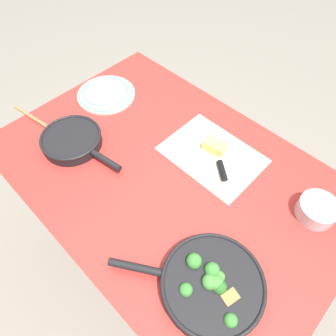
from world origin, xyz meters
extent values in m
plane|color=slate|center=(0.00, 0.00, 0.00)|extent=(14.00, 14.00, 0.00)
cube|color=#B72D28|center=(0.00, 0.00, 0.71)|extent=(1.30, 0.88, 0.03)
cylinder|color=#BCBCC1|center=(-0.59, -0.38, 0.35)|extent=(0.05, 0.05, 0.70)
cylinder|color=#BCBCC1|center=(0.59, -0.38, 0.35)|extent=(0.05, 0.05, 0.70)
cylinder|color=#BCBCC1|center=(0.59, 0.38, 0.35)|extent=(0.05, 0.05, 0.70)
cylinder|color=black|center=(-0.38, 0.21, 0.75)|extent=(0.29, 0.29, 0.04)
torus|color=black|center=(-0.38, 0.21, 0.77)|extent=(0.30, 0.30, 0.01)
cylinder|color=black|center=(-0.19, 0.33, 0.76)|extent=(0.15, 0.11, 0.02)
cylinder|color=#205218|center=(-0.40, 0.21, 0.75)|extent=(0.01, 0.01, 0.02)
sphere|color=#286023|center=(-0.40, 0.21, 0.77)|extent=(0.04, 0.04, 0.04)
cylinder|color=#2C6823|center=(-0.34, 0.27, 0.75)|extent=(0.01, 0.01, 0.02)
sphere|color=#387A33|center=(-0.34, 0.27, 0.77)|extent=(0.04, 0.04, 0.04)
cylinder|color=#2C6823|center=(-0.36, 0.18, 0.75)|extent=(0.02, 0.02, 0.02)
sphere|color=#387A33|center=(-0.36, 0.18, 0.78)|extent=(0.04, 0.04, 0.04)
cylinder|color=#357027|center=(-0.38, 0.18, 0.75)|extent=(0.01, 0.01, 0.02)
sphere|color=#428438|center=(-0.38, 0.18, 0.77)|extent=(0.04, 0.04, 0.04)
cylinder|color=#2C6823|center=(-0.47, 0.25, 0.75)|extent=(0.01, 0.01, 0.02)
sphere|color=#387A33|center=(-0.47, 0.25, 0.77)|extent=(0.04, 0.04, 0.04)
cylinder|color=#357027|center=(-0.37, 0.21, 0.75)|extent=(0.02, 0.02, 0.02)
sphere|color=#428438|center=(-0.37, 0.21, 0.78)|extent=(0.04, 0.04, 0.04)
cylinder|color=#245B1C|center=(-0.38, 0.21, 0.75)|extent=(0.01, 0.01, 0.02)
sphere|color=#2D6B28|center=(-0.38, 0.21, 0.77)|extent=(0.03, 0.03, 0.03)
cylinder|color=#2C6823|center=(-0.30, 0.20, 0.75)|extent=(0.02, 0.02, 0.03)
sphere|color=#387A33|center=(-0.30, 0.20, 0.78)|extent=(0.05, 0.05, 0.05)
cylinder|color=#357027|center=(-0.39, 0.20, 0.75)|extent=(0.02, 0.02, 0.02)
sphere|color=#428438|center=(-0.39, 0.20, 0.78)|extent=(0.04, 0.04, 0.04)
cube|color=#AD7F4C|center=(-0.46, 0.13, 0.75)|extent=(0.04, 0.05, 0.03)
cube|color=#AD7F4C|center=(-0.35, 0.20, 0.75)|extent=(0.04, 0.04, 0.03)
cube|color=#9E703D|center=(-0.44, 0.20, 0.75)|extent=(0.04, 0.05, 0.04)
cube|color=#9E703D|center=(-0.37, 0.22, 0.75)|extent=(0.04, 0.04, 0.03)
cube|color=#AD7F4C|center=(-0.43, 0.21, 0.75)|extent=(0.04, 0.04, 0.03)
cylinder|color=black|center=(0.36, 0.17, 0.75)|extent=(0.23, 0.23, 0.04)
torus|color=black|center=(0.36, 0.17, 0.77)|extent=(0.24, 0.24, 0.01)
cylinder|color=black|center=(0.18, 0.14, 0.76)|extent=(0.14, 0.04, 0.02)
cylinder|color=#DBC156|center=(0.36, 0.17, 0.75)|extent=(0.19, 0.19, 0.02)
cylinder|color=#996B42|center=(0.56, 0.20, 0.73)|extent=(0.31, 0.06, 0.02)
ellipsoid|color=#996B42|center=(0.38, 0.17, 0.74)|extent=(0.07, 0.05, 0.02)
cube|color=beige|center=(-0.07, -0.18, 0.73)|extent=(0.37, 0.27, 0.00)
cube|color=silver|center=(-0.06, -0.21, 0.73)|extent=(0.13, 0.11, 0.01)
cylinder|color=black|center=(-0.15, -0.13, 0.74)|extent=(0.08, 0.07, 0.02)
cube|color=#E0C15B|center=(-0.06, -0.20, 0.75)|extent=(0.09, 0.07, 0.04)
cylinder|color=silver|center=(0.50, -0.11, 0.73)|extent=(0.26, 0.26, 0.01)
torus|color=#4C9EB7|center=(0.50, -0.11, 0.74)|extent=(0.25, 0.25, 0.01)
cylinder|color=silver|center=(0.50, -0.11, 0.74)|extent=(0.21, 0.21, 0.01)
torus|color=#4C9EB7|center=(0.50, -0.11, 0.75)|extent=(0.20, 0.20, 0.01)
cylinder|color=#B7B7BC|center=(-0.48, -0.22, 0.76)|extent=(0.13, 0.13, 0.06)
camera|label=1|loc=(-0.45, 0.46, 1.63)|focal=32.00mm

